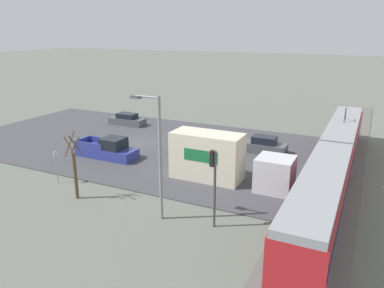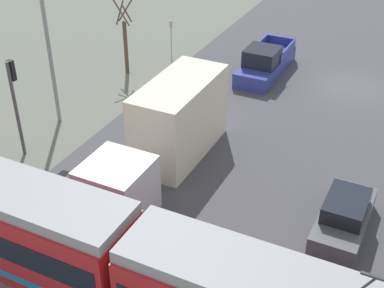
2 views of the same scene
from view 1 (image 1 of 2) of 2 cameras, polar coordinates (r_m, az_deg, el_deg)
name	(u,v)px [view 1 (image 1 of 2)]	position (r m, az deg, el deg)	size (l,w,h in m)	color
ground_plane	(136,143)	(39.61, -8.59, 0.19)	(320.00, 320.00, 0.00)	#60665B
road_surface	(136,142)	(39.60, -8.59, 0.25)	(20.83, 37.26, 0.08)	#424247
rail_bed	(335,172)	(33.16, 20.96, -4.06)	(61.30, 4.40, 0.22)	#5B5954
light_rail_tram	(333,164)	(29.84, 20.72, -2.91)	(29.05, 2.62, 4.52)	#B21E23
box_truck	(223,160)	(28.75, 4.69, -2.45)	(2.50, 9.43, 3.69)	silver
pickup_truck	(108,150)	(35.15, -12.72, -0.84)	(2.07, 5.84, 1.93)	navy
sedan_car_0	(127,120)	(46.98, -9.85, 3.64)	(1.71, 4.62, 1.42)	#4C5156
sedan_car_1	(264,146)	(36.34, 10.92, -0.26)	(1.76, 4.23, 1.58)	#4C5156
traffic_light_pole	(214,178)	(21.75, 3.31, -5.19)	(0.28, 0.47, 4.78)	#47474C
street_tree	(75,169)	(26.95, -17.43, -3.71)	(1.12, 0.93, 4.74)	brown
street_lamp_near_crossing	(157,150)	(22.34, -5.36, -0.89)	(0.36, 1.95, 7.75)	gray
no_parking_sign	(56,164)	(30.29, -19.98, -2.90)	(0.32, 0.08, 2.57)	gray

